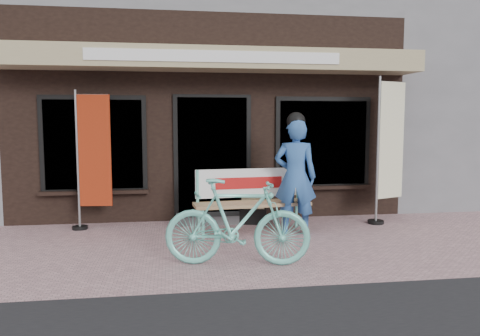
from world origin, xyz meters
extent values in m
plane|color=#B88D91|center=(0.00, 0.00, 0.00)|extent=(70.00, 70.00, 0.00)
cube|color=black|center=(0.00, 5.00, 1.80)|extent=(7.00, 6.00, 3.60)
cube|color=tan|center=(0.00, 1.65, 2.75)|extent=(7.00, 0.80, 0.35)
cube|color=white|center=(0.00, 1.24, 2.75)|extent=(4.00, 0.02, 0.18)
cube|color=black|center=(0.00, 1.98, 1.10)|extent=(1.20, 0.06, 2.10)
cube|color=black|center=(0.00, 1.97, 1.10)|extent=(1.35, 0.04, 2.20)
cube|color=black|center=(-2.00, 1.98, 1.35)|extent=(1.60, 0.06, 1.50)
cube|color=black|center=(2.00, 1.98, 1.35)|extent=(1.60, 0.06, 1.50)
cube|color=black|center=(-2.00, 1.97, 1.35)|extent=(1.75, 0.04, 1.65)
cube|color=black|center=(2.00, 1.97, 1.35)|extent=(1.75, 0.04, 1.65)
cube|color=black|center=(-2.00, 1.92, 0.55)|extent=(1.80, 0.18, 0.06)
cube|color=black|center=(2.00, 1.92, 0.55)|extent=(1.80, 0.18, 0.06)
cube|color=#59595B|center=(0.00, 1.75, 0.07)|extent=(1.30, 0.45, 0.15)
cylinder|color=#6CD3C0|center=(-0.26, 0.69, 0.21)|extent=(0.05, 0.05, 0.43)
cylinder|color=#6CD3C0|center=(-0.30, 1.09, 0.21)|extent=(0.05, 0.05, 0.43)
cylinder|color=#6CD3C0|center=(1.35, 0.83, 0.21)|extent=(0.05, 0.05, 0.43)
cylinder|color=#6CD3C0|center=(1.32, 1.24, 0.21)|extent=(0.05, 0.05, 0.43)
cube|color=tan|center=(0.53, 0.96, 0.46)|extent=(1.86, 0.62, 0.05)
cylinder|color=#6CD3C0|center=(-0.32, 1.09, 0.71)|extent=(0.05, 0.05, 0.56)
cylinder|color=#6CD3C0|center=(1.34, 1.24, 0.71)|extent=(0.05, 0.05, 0.56)
cube|color=white|center=(0.51, 1.18, 0.76)|extent=(1.72, 0.20, 0.46)
cube|color=#B21414|center=(0.51, 1.16, 0.76)|extent=(1.09, 0.11, 0.18)
cylinder|color=#6CD3C0|center=(-0.33, 0.88, 0.63)|extent=(0.08, 0.45, 0.04)
cylinder|color=#6CD3C0|center=(1.39, 1.04, 0.63)|extent=(0.08, 0.45, 0.04)
imported|color=#2F5CA2|center=(1.18, 0.81, 0.89)|extent=(0.74, 0.58, 1.77)
sphere|color=black|center=(1.18, 0.81, 1.74)|extent=(0.35, 0.35, 0.28)
imported|color=#6CD3C0|center=(0.07, -0.65, 0.53)|extent=(1.83, 0.82, 1.06)
cylinder|color=gray|center=(-2.20, 1.58, 1.12)|extent=(0.04, 0.04, 2.24)
cylinder|color=gray|center=(-1.94, 1.56, 2.16)|extent=(0.51, 0.07, 0.02)
cube|color=#9B2910|center=(-1.92, 1.56, 1.27)|extent=(0.51, 0.08, 1.78)
cylinder|color=black|center=(-2.20, 1.58, 0.03)|extent=(0.27, 0.27, 0.05)
cylinder|color=gray|center=(2.73, 1.27, 1.24)|extent=(0.05, 0.05, 2.49)
cylinder|color=gray|center=(2.99, 1.37, 2.40)|extent=(0.54, 0.23, 0.03)
cube|color=beige|center=(3.01, 1.38, 1.41)|extent=(0.54, 0.23, 1.98)
cylinder|color=black|center=(2.73, 1.27, 0.03)|extent=(0.35, 0.35, 0.06)
cube|color=black|center=(0.64, 1.51, 0.45)|extent=(0.46, 0.18, 0.91)
cube|color=beige|center=(0.63, 1.46, 0.56)|extent=(0.38, 0.11, 0.56)
camera|label=1|loc=(-0.71, -6.15, 1.76)|focal=35.00mm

